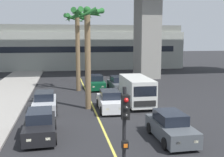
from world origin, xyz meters
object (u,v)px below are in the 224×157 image
Objects in this scene: car_queue_front at (171,127)px; palm_tree_mid_median at (77,31)px; traffic_light_median_near at (125,135)px; car_queue_third at (110,101)px; palm_tree_near_median at (87,33)px; car_queue_sixth at (96,83)px; car_queue_fourth at (45,103)px; delivery_van at (137,90)px; car_queue_second at (118,84)px; car_queue_fifth at (40,125)px.

palm_tree_mid_median is at bearing 105.32° from car_queue_front.
palm_tree_mid_median is (-0.22, 21.56, 3.60)m from traffic_light_median_near.
car_queue_third is 5.63m from palm_tree_near_median.
car_queue_third and car_queue_sixth have the same top height.
car_queue_front is 17.00m from palm_tree_mid_median.
traffic_light_median_near is (-1.74, -22.08, 1.99)m from car_queue_sixth.
car_queue_fourth is 0.78× the size of delivery_van.
delivery_van is at bearing 73.35° from traffic_light_median_near.
car_queue_second is 2.66m from car_queue_sixth.
car_queue_sixth is at bearing 71.00° from car_queue_fifth.
traffic_light_median_near is (3.27, -13.31, 1.99)m from car_queue_fourth.
car_queue_front is 0.99× the size of car_queue_second.
palm_tree_near_median is (3.32, 5.97, 5.34)m from car_queue_fifth.
palm_tree_near_median is 7.86m from palm_tree_mid_median.
palm_tree_mid_median is at bearing 102.95° from car_queue_third.
palm_tree_mid_median is at bearing 77.82° from car_queue_fifth.
delivery_van reaches higher than car_queue_fourth.
delivery_van is at bearing 7.23° from palm_tree_near_median.
car_queue_front is 0.78× the size of delivery_van.
palm_tree_mid_median reaches higher than delivery_van.
car_queue_sixth is (4.94, 14.34, 0.00)m from car_queue_fifth.
car_queue_second is 7.99m from car_queue_third.
palm_tree_mid_median is (-4.19, 0.92, 5.59)m from car_queue_second.
palm_tree_mid_median is (-4.47, 7.32, 5.03)m from delivery_van.
car_queue_fifth is 0.50× the size of palm_tree_mid_median.
delivery_van is (7.52, 0.93, 0.57)m from car_queue_fourth.
palm_tree_near_median is (-3.85, -6.93, 5.34)m from car_queue_second.
car_queue_fourth is at bearing -134.62° from car_queue_second.
car_queue_sixth is 5.95m from palm_tree_mid_median.
car_queue_second is (-0.05, 14.57, 0.00)m from car_queue_front.
car_queue_third and car_queue_fourth have the same top height.
car_queue_third is 1.01× the size of car_queue_sixth.
car_queue_second is 9.56m from palm_tree_near_median.
car_queue_sixth is at bearing 14.92° from palm_tree_mid_median.
car_queue_fifth is at bearing -119.07° from car_queue_second.
car_queue_front is 10.27m from car_queue_fourth.
traffic_light_median_near is (3.20, -7.74, 1.99)m from car_queue_fifth.
car_queue_fourth is 0.50× the size of palm_tree_mid_median.
delivery_van is at bearing 41.06° from car_queue_fifth.
car_queue_fourth is 0.51× the size of palm_tree_near_median.
car_queue_front is 0.99× the size of car_queue_fourth.
car_queue_front is 10.10m from palm_tree_near_median.
car_queue_fifth is (-7.17, -12.90, 0.00)m from car_queue_second.
car_queue_third is 5.04m from car_queue_fourth.
car_queue_fourth is 0.98× the size of traffic_light_median_near.
traffic_light_median_near is (-3.97, -20.65, 1.99)m from car_queue_second.
palm_tree_near_median reaches higher than car_queue_third.
car_queue_fifth is 8.67m from palm_tree_near_median.
traffic_light_median_near is at bearing -106.65° from delivery_van.
car_queue_third is at bearing -89.86° from car_queue_sixth.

